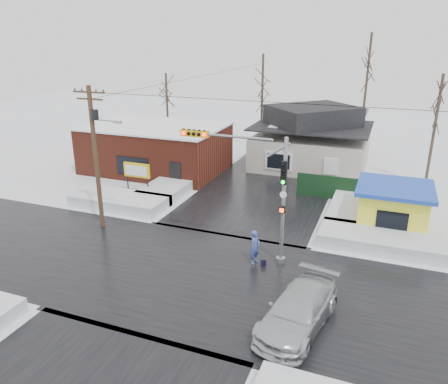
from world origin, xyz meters
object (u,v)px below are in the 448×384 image
(kiosk, at_px, (393,207))
(car, at_px, (298,310))
(traffic_signal, at_px, (255,181))
(pedestrian, at_px, (255,247))
(utility_pole, at_px, (96,150))
(marquee_sign, at_px, (137,171))

(kiosk, height_order, car, kiosk)
(traffic_signal, relative_size, car, 1.27)
(kiosk, bearing_deg, pedestrian, -131.92)
(traffic_signal, distance_m, car, 7.32)
(traffic_signal, height_order, utility_pole, utility_pole)
(utility_pole, distance_m, pedestrian, 11.46)
(marquee_sign, bearing_deg, pedestrian, -31.15)
(pedestrian, bearing_deg, traffic_signal, 42.82)
(traffic_signal, bearing_deg, kiosk, 44.84)
(marquee_sign, distance_m, kiosk, 18.51)
(kiosk, bearing_deg, traffic_signal, -135.16)
(traffic_signal, height_order, pedestrian, traffic_signal)
(kiosk, xyz_separation_m, pedestrian, (-6.80, -7.57, -0.50))
(kiosk, relative_size, pedestrian, 2.40)
(kiosk, height_order, pedestrian, kiosk)
(traffic_signal, bearing_deg, pedestrian, -63.93)
(kiosk, relative_size, car, 0.83)
(traffic_signal, relative_size, marquee_sign, 2.75)
(pedestrian, relative_size, car, 0.35)
(utility_pole, height_order, kiosk, utility_pole)
(pedestrian, bearing_deg, car, -127.20)
(marquee_sign, height_order, kiosk, kiosk)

